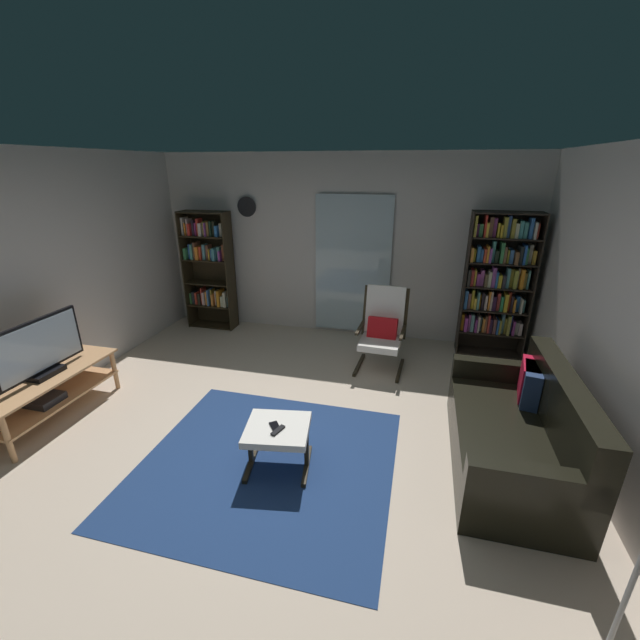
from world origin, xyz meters
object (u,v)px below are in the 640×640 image
leather_sofa (518,433)px  tv_remote (278,430)px  bookshelf_near_sofa (497,281)px  wall_clock (247,207)px  tv_stand (49,390)px  bookshelf_near_tv (209,266)px  lounge_armchair (383,327)px  television (39,350)px  ottoman (278,433)px  cell_phone (275,427)px

leather_sofa → tv_remote: bearing=-163.0°
bookshelf_near_sofa → wall_clock: bearing=176.4°
wall_clock → bookshelf_near_sofa: bearing=-3.6°
tv_stand → tv_remote: size_ratio=9.66×
leather_sofa → wall_clock: (-3.46, 2.54, 1.54)m
tv_stand → bookshelf_near_sofa: (4.47, 2.72, 0.69)m
bookshelf_near_sofa → tv_remote: size_ratio=13.15×
bookshelf_near_tv → lounge_armchair: size_ratio=1.76×
television → ottoman: television is taller
wall_clock → television: bearing=-107.7°
tv_stand → bookshelf_near_sofa: 5.28m
bookshelf_near_tv → ottoman: size_ratio=3.04×
television → tv_remote: bearing=-4.5°
leather_sofa → ottoman: 2.02m
cell_phone → lounge_armchair: bearing=35.1°
tv_stand → tv_remote: (2.48, -0.18, 0.09)m
leather_sofa → television: bearing=-174.9°
ottoman → leather_sofa: bearing=15.1°
bookshelf_near_sofa → lounge_armchair: (-1.37, -0.75, -0.48)m
lounge_armchair → wall_clock: wall_clock is taller
television → lounge_armchair: bearing=32.4°
bookshelf_near_sofa → wall_clock: wall_clock is taller
bookshelf_near_tv → ottoman: bearing=-53.5°
bookshelf_near_tv → lounge_armchair: 2.89m
tv_stand → bookshelf_near_tv: size_ratio=0.77×
television → bookshelf_near_tv: bookshelf_near_tv is taller
tv_stand → bookshelf_near_tv: bearing=82.8°
ottoman → tv_remote: (0.03, -0.06, 0.08)m
bookshelf_near_tv → wall_clock: 1.08m
lounge_armchair → cell_phone: size_ratio=7.30×
bookshelf_near_tv → bookshelf_near_sofa: (4.12, -0.01, 0.04)m
bookshelf_near_tv → leather_sofa: size_ratio=1.05×
tv_stand → wall_clock: 3.45m
wall_clock → tv_remote: bearing=-63.7°
cell_phone → tv_remote: bearing=-86.6°
bookshelf_near_tv → lounge_armchair: (2.75, -0.76, -0.44)m
tv_remote → cell_phone: tv_remote is taller
bookshelf_near_tv → wall_clock: (0.60, 0.21, 0.88)m
lounge_armchair → tv_remote: (-0.62, -2.16, -0.12)m
leather_sofa → ottoman: bearing=-164.9°
television → bookshelf_near_sofa: (4.47, 2.71, 0.26)m
lounge_armchair → bookshelf_near_sofa: bearing=28.6°
leather_sofa → cell_phone: bearing=-164.6°
tv_remote → wall_clock: wall_clock is taller
bookshelf_near_tv → ottoman: 3.61m
television → leather_sofa: 4.44m
bookshelf_near_tv → ottoman: (2.11, -2.86, -0.64)m
bookshelf_near_tv → wall_clock: size_ratio=6.19×
tv_remote → television: bearing=-165.6°
leather_sofa → tv_remote: size_ratio=11.92×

